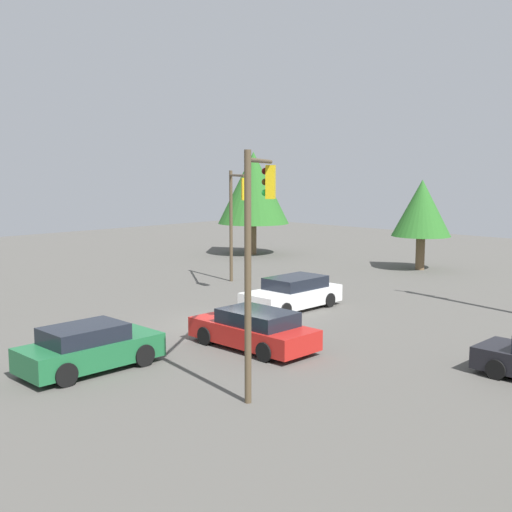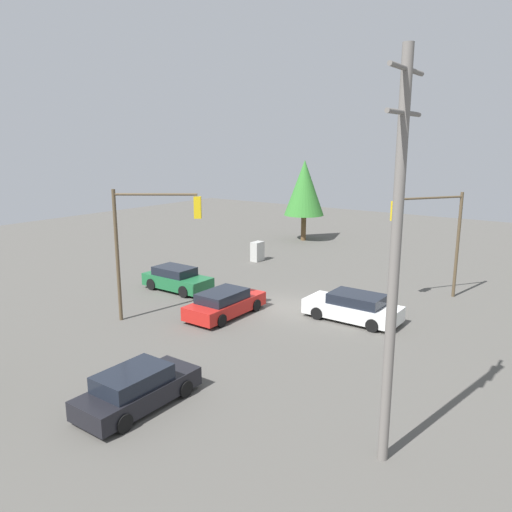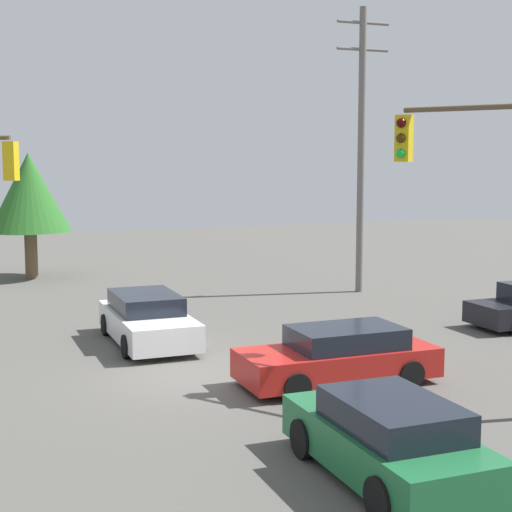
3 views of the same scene
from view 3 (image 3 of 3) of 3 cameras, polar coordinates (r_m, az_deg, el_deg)
name	(u,v)px [view 3 (image 3 of 3)]	position (r m, az deg, el deg)	size (l,w,h in m)	color
ground_plane	(198,377)	(19.28, -4.24, -8.73)	(80.00, 80.00, 0.00)	#54514C
sedan_green	(387,440)	(13.30, 9.52, -13.04)	(1.95, 4.33, 1.42)	#1E6638
sedan_white	(147,319)	(22.71, -7.91, -4.59)	(2.07, 4.77, 1.42)	silver
sedan_red	(339,356)	(18.58, 6.08, -7.28)	(4.65, 2.01, 1.35)	red
traffic_signal_main	(510,194)	(17.36, 17.97, 4.33)	(2.64, 3.61, 6.58)	brown
utility_pole_tall	(361,144)	(31.11, 7.66, 8.05)	(2.20, 0.28, 11.03)	slate
tree_far	(29,193)	(35.87, -16.18, 4.41)	(3.59, 3.59, 5.53)	brown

